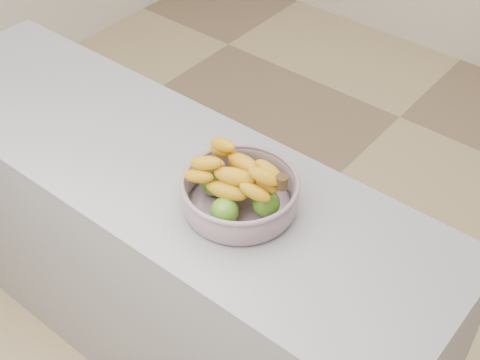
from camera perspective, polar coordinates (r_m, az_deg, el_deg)
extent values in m
plane|color=tan|center=(3.00, 2.06, -5.60)|extent=(4.00, 4.00, 0.00)
cube|color=gray|center=(2.37, -6.45, -6.43)|extent=(2.00, 0.60, 0.90)
cylinder|color=#A6B1C7|center=(1.88, 0.00, -2.12)|extent=(0.28, 0.28, 0.01)
torus|color=#A6B1C7|center=(1.82, 0.00, -0.24)|extent=(0.33, 0.33, 0.02)
sphere|color=#598F18|center=(1.79, -1.32, -2.66)|extent=(0.08, 0.08, 0.08)
sphere|color=#598F18|center=(1.82, 2.24, -2.00)|extent=(0.08, 0.08, 0.08)
sphere|color=#598F18|center=(1.90, 1.24, 0.35)|extent=(0.08, 0.08, 0.08)
sphere|color=#598F18|center=(1.88, -2.17, -0.25)|extent=(0.08, 0.08, 0.08)
ellipsoid|color=#EDB013|center=(1.79, -1.15, -0.93)|extent=(0.21, 0.10, 0.05)
ellipsoid|color=#EDB013|center=(1.82, -0.30, 0.05)|extent=(0.21, 0.08, 0.05)
ellipsoid|color=#EDB013|center=(1.85, 0.52, 0.99)|extent=(0.21, 0.06, 0.05)
ellipsoid|color=#EDB013|center=(1.77, -0.46, 0.29)|extent=(0.21, 0.12, 0.05)
ellipsoid|color=#EDB013|center=(1.81, 0.45, 1.33)|extent=(0.21, 0.06, 0.05)
cylinder|color=#3E2914|center=(1.74, 3.60, -0.18)|extent=(0.03, 0.03, 0.04)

